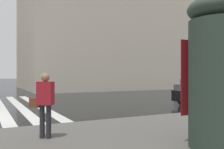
% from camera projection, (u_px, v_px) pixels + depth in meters
% --- Properties ---
extents(haussmann_block_corner, '(15.17, 21.32, 24.00)m').
position_uv_depth(haussmann_block_corner, '(105.00, 2.00, 34.87)').
color(haussmann_block_corner, beige).
rests_on(haussmann_block_corner, ground_plane).
extents(billboard_column, '(1.47, 1.47, 3.41)m').
position_uv_depth(billboard_column, '(221.00, 70.00, 5.68)').
color(billboard_column, '#28382D').
rests_on(billboard_column, sidewalk_pavement).
extents(car_dark_grey, '(1.85, 4.10, 1.41)m').
position_uv_depth(car_dark_grey, '(198.00, 86.00, 22.88)').
color(car_dark_grey, '#4C4C51').
rests_on(car_dark_grey, ground_plane).
extents(car_black, '(1.85, 4.10, 1.41)m').
position_uv_depth(car_black, '(210.00, 93.00, 14.55)').
color(car_black, black).
rests_on(car_black, ground_plane).
extents(pedestrian_in_red_jacket, '(0.54, 0.61, 1.68)m').
position_uv_depth(pedestrian_in_red_jacket, '(44.00, 100.00, 6.56)').
color(pedestrian_in_red_jacket, maroon).
rests_on(pedestrian_in_red_jacket, sidewalk_pavement).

